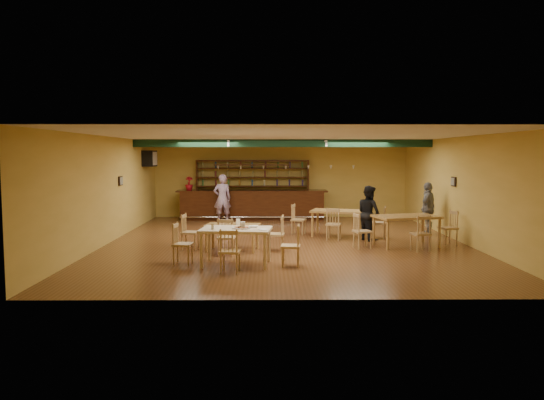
{
  "coord_description": "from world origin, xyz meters",
  "views": [
    {
      "loc": [
        -0.5,
        -14.79,
        2.5
      ],
      "look_at": [
        -0.38,
        0.6,
        1.15
      ],
      "focal_mm": 34.43,
      "sensor_mm": 36.0,
      "label": 1
    }
  ],
  "objects_px": {
    "patron_right_a": "(369,213)",
    "dining_table_d": "(406,231)",
    "dining_table_c": "(232,238)",
    "near_table": "(236,247)",
    "bar_counter": "(252,205)",
    "patron_bar": "(222,198)",
    "dining_table_b": "(338,223)"
  },
  "relations": [
    {
      "from": "dining_table_d",
      "to": "bar_counter",
      "type": "bearing_deg",
      "value": 113.13
    },
    {
      "from": "dining_table_c",
      "to": "bar_counter",
      "type": "bearing_deg",
      "value": 95.48
    },
    {
      "from": "dining_table_b",
      "to": "dining_table_c",
      "type": "height_order",
      "value": "dining_table_b"
    },
    {
      "from": "dining_table_d",
      "to": "near_table",
      "type": "bearing_deg",
      "value": -165.22
    },
    {
      "from": "near_table",
      "to": "patron_bar",
      "type": "distance_m",
      "value": 7.56
    },
    {
      "from": "dining_table_d",
      "to": "patron_bar",
      "type": "distance_m",
      "value": 7.45
    },
    {
      "from": "dining_table_c",
      "to": "patron_right_a",
      "type": "distance_m",
      "value": 4.23
    },
    {
      "from": "dining_table_b",
      "to": "patron_right_a",
      "type": "bearing_deg",
      "value": -28.0
    },
    {
      "from": "dining_table_b",
      "to": "dining_table_d",
      "type": "height_order",
      "value": "dining_table_d"
    },
    {
      "from": "dining_table_d",
      "to": "patron_right_a",
      "type": "bearing_deg",
      "value": 115.92
    },
    {
      "from": "bar_counter",
      "to": "patron_bar",
      "type": "relative_size",
      "value": 3.24
    },
    {
      "from": "dining_table_b",
      "to": "dining_table_c",
      "type": "bearing_deg",
      "value": -124.44
    },
    {
      "from": "dining_table_d",
      "to": "patron_right_a",
      "type": "height_order",
      "value": "patron_right_a"
    },
    {
      "from": "bar_counter",
      "to": "dining_table_d",
      "type": "relative_size",
      "value": 3.42
    },
    {
      "from": "dining_table_c",
      "to": "dining_table_d",
      "type": "xyz_separation_m",
      "value": [
        4.7,
        0.64,
        0.08
      ]
    },
    {
      "from": "bar_counter",
      "to": "patron_bar",
      "type": "bearing_deg",
      "value": -142.52
    },
    {
      "from": "patron_bar",
      "to": "dining_table_b",
      "type": "bearing_deg",
      "value": 125.96
    },
    {
      "from": "bar_counter",
      "to": "dining_table_b",
      "type": "xyz_separation_m",
      "value": [
        2.75,
        -4.08,
        -0.17
      ]
    },
    {
      "from": "patron_right_a",
      "to": "dining_table_d",
      "type": "bearing_deg",
      "value": -164.64
    },
    {
      "from": "near_table",
      "to": "patron_right_a",
      "type": "bearing_deg",
      "value": 49.14
    },
    {
      "from": "dining_table_d",
      "to": "near_table",
      "type": "height_order",
      "value": "same"
    },
    {
      "from": "patron_right_a",
      "to": "dining_table_b",
      "type": "bearing_deg",
      "value": 20.92
    },
    {
      "from": "patron_bar",
      "to": "patron_right_a",
      "type": "height_order",
      "value": "patron_bar"
    },
    {
      "from": "bar_counter",
      "to": "dining_table_c",
      "type": "distance_m",
      "value": 6.54
    },
    {
      "from": "near_table",
      "to": "patron_right_a",
      "type": "height_order",
      "value": "patron_right_a"
    },
    {
      "from": "dining_table_c",
      "to": "near_table",
      "type": "xyz_separation_m",
      "value": [
        0.2,
        -1.78,
        0.08
      ]
    },
    {
      "from": "dining_table_d",
      "to": "patron_right_a",
      "type": "xyz_separation_m",
      "value": [
        -0.83,
        1.01,
        0.38
      ]
    },
    {
      "from": "dining_table_c",
      "to": "dining_table_b",
      "type": "bearing_deg",
      "value": 46.84
    },
    {
      "from": "dining_table_b",
      "to": "near_table",
      "type": "relative_size",
      "value": 1.01
    },
    {
      "from": "near_table",
      "to": "dining_table_c",
      "type": "bearing_deg",
      "value": 102.65
    },
    {
      "from": "bar_counter",
      "to": "dining_table_d",
      "type": "height_order",
      "value": "bar_counter"
    },
    {
      "from": "dining_table_c",
      "to": "dining_table_d",
      "type": "bearing_deg",
      "value": 16.05
    }
  ]
}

